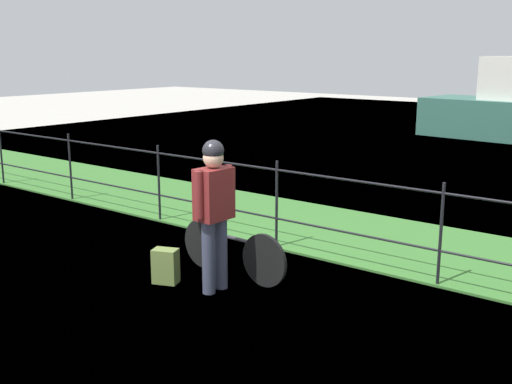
{
  "coord_description": "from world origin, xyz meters",
  "views": [
    {
      "loc": [
        4.68,
        -4.31,
        2.58
      ],
      "look_at": [
        0.11,
        1.55,
        0.9
      ],
      "focal_mm": 43.43,
      "sensor_mm": 36.0,
      "label": 1
    }
  ],
  "objects_px": {
    "wooden_crate": "(210,212)",
    "terrier_dog": "(211,197)",
    "cyclist_person": "(214,203)",
    "backpack_on_paving": "(166,266)",
    "bicycle_main": "(231,250)"
  },
  "relations": [
    {
      "from": "cyclist_person",
      "to": "backpack_on_paving",
      "type": "distance_m",
      "value": 1.02
    },
    {
      "from": "terrier_dog",
      "to": "backpack_on_paving",
      "type": "distance_m",
      "value": 0.97
    },
    {
      "from": "terrier_dog",
      "to": "backpack_on_paving",
      "type": "relative_size",
      "value": 0.79
    },
    {
      "from": "terrier_dog",
      "to": "backpack_on_paving",
      "type": "height_order",
      "value": "terrier_dog"
    },
    {
      "from": "wooden_crate",
      "to": "terrier_dog",
      "type": "bearing_deg",
      "value": -2.63
    },
    {
      "from": "wooden_crate",
      "to": "cyclist_person",
      "type": "relative_size",
      "value": 0.2
    },
    {
      "from": "wooden_crate",
      "to": "terrier_dog",
      "type": "xyz_separation_m",
      "value": [
        0.02,
        -0.0,
        0.19
      ]
    },
    {
      "from": "bicycle_main",
      "to": "terrier_dog",
      "type": "relative_size",
      "value": 4.96
    },
    {
      "from": "terrier_dog",
      "to": "cyclist_person",
      "type": "relative_size",
      "value": 0.19
    },
    {
      "from": "bicycle_main",
      "to": "cyclist_person",
      "type": "bearing_deg",
      "value": -71.98
    },
    {
      "from": "terrier_dog",
      "to": "backpack_on_paving",
      "type": "xyz_separation_m",
      "value": [
        -0.13,
        -0.64,
        -0.71
      ]
    },
    {
      "from": "bicycle_main",
      "to": "wooden_crate",
      "type": "distance_m",
      "value": 0.52
    },
    {
      "from": "wooden_crate",
      "to": "backpack_on_paving",
      "type": "distance_m",
      "value": 0.84
    },
    {
      "from": "wooden_crate",
      "to": "backpack_on_paving",
      "type": "relative_size",
      "value": 0.84
    },
    {
      "from": "backpack_on_paving",
      "to": "bicycle_main",
      "type": "bearing_deg",
      "value": -147.82
    }
  ]
}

